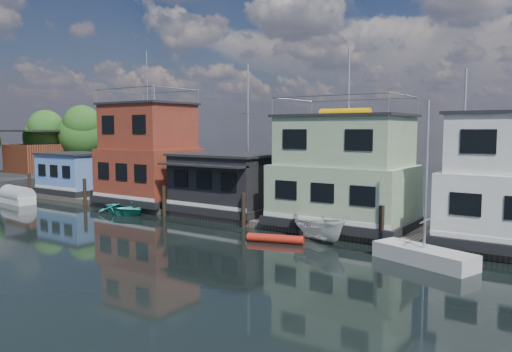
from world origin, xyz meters
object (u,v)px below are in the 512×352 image
Objects in this scene: dinghy_teal at (125,208)px; tarp_runabout at (17,196)px; houseboat_green at (344,173)px; houseboat_blue at (76,173)px; houseboat_red at (149,155)px; red_kayak at (275,239)px; houseboat_dark at (227,182)px; motorboat at (319,228)px; day_sailer at (424,254)px.

dinghy_teal is 1.04× the size of tarp_runabout.
houseboat_green is at bearing 17.56° from tarp_runabout.
houseboat_blue is 11.60m from dinghy_teal.
houseboat_red reaches higher than tarp_runabout.
red_kayak is 0.80× the size of tarp_runabout.
houseboat_blue reaches higher than tarp_runabout.
houseboat_dark is at bearing -0.06° from houseboat_blue.
red_kayak is 2.52m from motorboat.
houseboat_blue reaches higher than dinghy_teal.
houseboat_red is 2.95× the size of motorboat.
houseboat_blue is 26.53m from houseboat_green.
red_kayak is at bearing 6.75° from tarp_runabout.
houseboat_green reaches higher than tarp_runabout.
houseboat_red is at bearing 101.18° from motorboat.
tarp_runabout is 27.52m from motorboat.
day_sailer is (6.33, -4.87, -3.12)m from houseboat_green.
houseboat_red is 2.88× the size of dinghy_teal.
houseboat_dark reaches higher than tarp_runabout.
houseboat_dark reaches higher than dinghy_teal.
dinghy_teal is at bearing 156.20° from red_kayak.
houseboat_green is 2.12× the size of tarp_runabout.
houseboat_red is 17.89m from motorboat.
houseboat_red is at bearing 31.29° from dinghy_teal.
houseboat_blue is at bearing 82.16° from dinghy_teal.
day_sailer is at bearing -37.56° from houseboat_green.
day_sailer is at bearing -17.55° from houseboat_dark.
day_sailer is at bearing -14.95° from red_kayak.
houseboat_dark is 9.07m from houseboat_green.
day_sailer is (23.33, -4.87, -3.67)m from houseboat_red.
tarp_runabout is (-25.66, -0.06, 0.35)m from red_kayak.
dinghy_teal is at bearing 14.63° from tarp_runabout.
houseboat_green is (17.00, 0.00, -0.55)m from houseboat_red.
houseboat_green is (26.50, 0.00, 1.34)m from houseboat_blue.
tarp_runabout is at bearing 108.63° from dinghy_teal.
houseboat_dark is 16.20m from day_sailer.
houseboat_blue is 26.99m from motorboat.
houseboat_green is at bearing 161.11° from day_sailer.
motorboat is (17.22, -3.53, -3.33)m from houseboat_red.
motorboat is at bearing -11.59° from houseboat_red.
dinghy_teal is 1.30× the size of red_kayak.
houseboat_blue is 0.86× the size of houseboat_dark.
houseboat_red reaches higher than houseboat_blue.
houseboat_green reaches higher than houseboat_dark.
dinghy_teal is (10.87, -3.63, -1.78)m from houseboat_blue.
dinghy_teal is 14.14m from red_kayak.
houseboat_green is 27.90m from tarp_runabout.
red_kayak is (-1.58, -5.21, -3.32)m from houseboat_green.
red_kayak is at bearing 155.67° from motorboat.
motorboat is (0.22, -3.53, -2.77)m from houseboat_green.
houseboat_green reaches higher than red_kayak.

